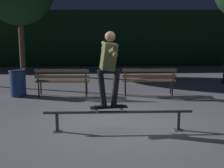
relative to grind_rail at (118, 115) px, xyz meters
name	(u,v)px	position (x,y,z in m)	size (l,w,h in m)	color
ground_plane	(117,127)	(0.00, 0.28, -0.35)	(90.00, 90.00, 0.00)	gray
hedge_backdrop	(107,38)	(0.00, 9.77, 0.97)	(24.00, 1.20, 2.64)	black
grind_rail	(118,115)	(0.00, 0.00, 0.00)	(3.12, 0.18, 0.44)	#47474C
skateboard	(109,107)	(-0.20, 0.00, 0.17)	(0.80, 0.31, 0.09)	black
skateboarder	(109,63)	(-0.19, 0.00, 1.10)	(0.63, 1.40, 1.56)	black
park_bench_leftmost	(63,79)	(-1.48, 3.18, 0.19)	(1.62, 0.48, 0.88)	#282623
park_bench_left_center	(149,78)	(1.11, 3.18, 0.19)	(1.62, 0.48, 0.88)	#282623
trash_can	(18,82)	(-2.83, 3.31, 0.06)	(0.52, 0.52, 0.80)	navy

